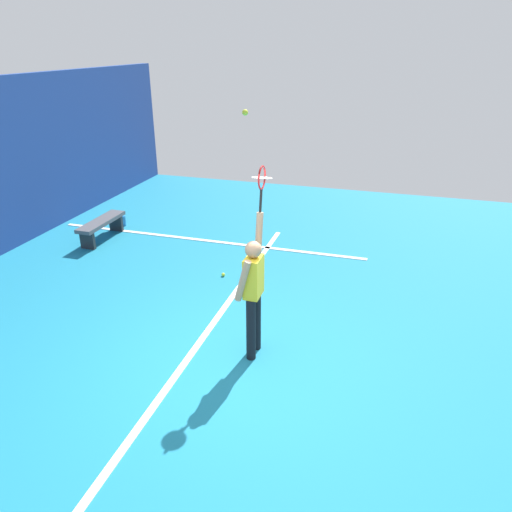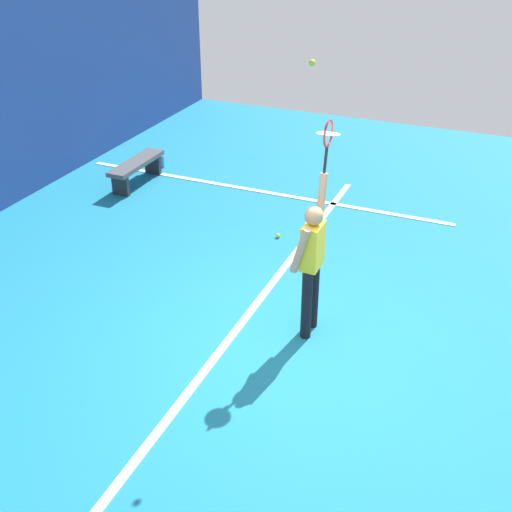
{
  "view_description": "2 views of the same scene",
  "coord_description": "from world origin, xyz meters",
  "px_view_note": "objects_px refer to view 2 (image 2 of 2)",
  "views": [
    {
      "loc": [
        -5.0,
        -1.91,
        4.0
      ],
      "look_at": [
        0.58,
        -0.22,
        1.4
      ],
      "focal_mm": 33.92,
      "sensor_mm": 36.0,
      "label": 1
    },
    {
      "loc": [
        -5.85,
        -2.22,
        4.75
      ],
      "look_at": [
        0.3,
        0.42,
        0.96
      ],
      "focal_mm": 45.38,
      "sensor_mm": 36.0,
      "label": 2
    }
  ],
  "objects_px": {
    "tennis_racket": "(328,137)",
    "spare_ball": "(278,236)",
    "court_bench": "(137,167)",
    "tennis_player": "(312,260)",
    "tennis_ball": "(312,63)",
    "water_bottle": "(162,162)"
  },
  "relations": [
    {
      "from": "tennis_racket",
      "to": "spare_ball",
      "type": "bearing_deg",
      "value": 35.06
    },
    {
      "from": "court_bench",
      "to": "tennis_player",
      "type": "bearing_deg",
      "value": -125.1
    },
    {
      "from": "tennis_ball",
      "to": "court_bench",
      "type": "relative_size",
      "value": 0.05
    },
    {
      "from": "tennis_player",
      "to": "spare_ball",
      "type": "distance_m",
      "value": 2.67
    },
    {
      "from": "tennis_racket",
      "to": "court_bench",
      "type": "bearing_deg",
      "value": 58.21
    },
    {
      "from": "court_bench",
      "to": "water_bottle",
      "type": "height_order",
      "value": "court_bench"
    },
    {
      "from": "tennis_ball",
      "to": "water_bottle",
      "type": "relative_size",
      "value": 0.28
    },
    {
      "from": "tennis_ball",
      "to": "spare_ball",
      "type": "bearing_deg",
      "value": 27.87
    },
    {
      "from": "tennis_ball",
      "to": "tennis_player",
      "type": "bearing_deg",
      "value": -32.25
    },
    {
      "from": "tennis_racket",
      "to": "tennis_ball",
      "type": "distance_m",
      "value": 1.0
    },
    {
      "from": "tennis_ball",
      "to": "court_bench",
      "type": "distance_m",
      "value": 6.16
    },
    {
      "from": "court_bench",
      "to": "water_bottle",
      "type": "xyz_separation_m",
      "value": [
        0.9,
        0.0,
        -0.22
      ]
    },
    {
      "from": "water_bottle",
      "to": "spare_ball",
      "type": "height_order",
      "value": "water_bottle"
    },
    {
      "from": "tennis_player",
      "to": "water_bottle",
      "type": "height_order",
      "value": "tennis_player"
    },
    {
      "from": "tennis_player",
      "to": "tennis_racket",
      "type": "distance_m",
      "value": 1.42
    },
    {
      "from": "spare_ball",
      "to": "tennis_player",
      "type": "bearing_deg",
      "value": -149.85
    },
    {
      "from": "court_bench",
      "to": "tennis_racket",
      "type": "bearing_deg",
      "value": -121.79
    },
    {
      "from": "water_bottle",
      "to": "court_bench",
      "type": "bearing_deg",
      "value": -180.0
    },
    {
      "from": "tennis_player",
      "to": "court_bench",
      "type": "distance_m",
      "value": 5.45
    },
    {
      "from": "water_bottle",
      "to": "spare_ball",
      "type": "bearing_deg",
      "value": -120.33
    },
    {
      "from": "court_bench",
      "to": "spare_ball",
      "type": "relative_size",
      "value": 20.59
    },
    {
      "from": "water_bottle",
      "to": "tennis_racket",
      "type": "bearing_deg",
      "value": -129.44
    }
  ]
}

